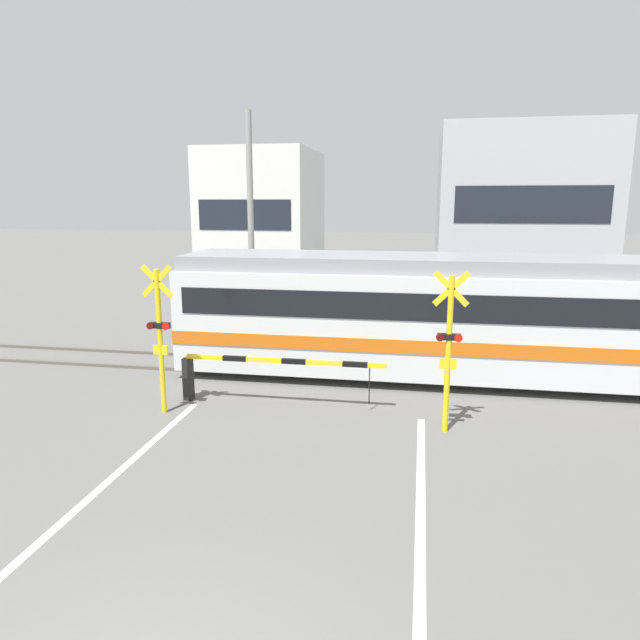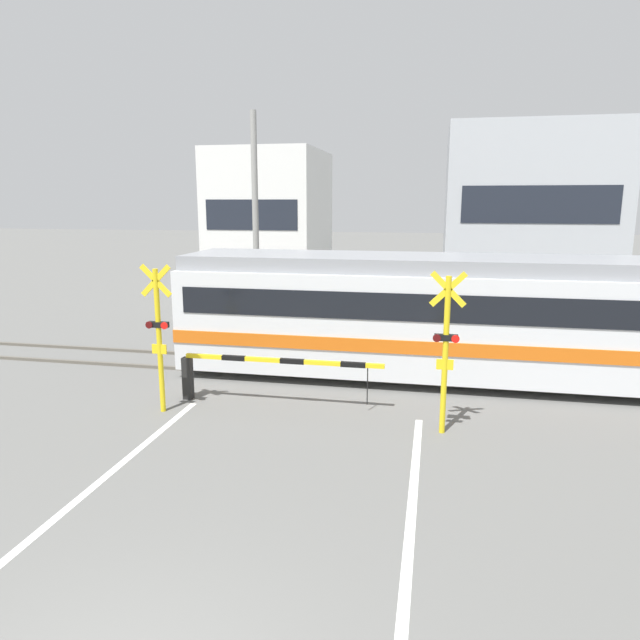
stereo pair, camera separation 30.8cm
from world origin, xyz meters
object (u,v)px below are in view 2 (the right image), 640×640
crossing_barrier_near (244,368)px  crossing_signal_left (159,332)px  crossing_barrier_far (390,321)px  crossing_signal_right (446,346)px  commuter_train (484,315)px

crossing_barrier_near → crossing_signal_left: bearing=-151.0°
crossing_barrier_far → crossing_signal_right: 6.83m
commuter_train → crossing_signal_left: 7.73m
crossing_signal_left → commuter_train: bearing=28.1°
crossing_barrier_far → crossing_signal_left: crossing_signal_left is taller
commuter_train → crossing_barrier_near: size_ratio=3.35×
commuter_train → crossing_signal_left: size_ratio=4.82×
crossing_barrier_far → crossing_signal_right: crossing_signal_right is taller
crossing_signal_left → crossing_signal_right: size_ratio=1.00×
crossing_barrier_near → crossing_signal_right: 4.49m
crossing_barrier_near → crossing_signal_left: (-1.54, -0.85, 0.95)m
commuter_train → crossing_barrier_near: (-5.28, -2.78, -0.86)m
crossing_barrier_near → crossing_signal_right: size_ratio=1.44×
crossing_signal_left → crossing_signal_right: same height
crossing_barrier_near → crossing_signal_right: crossing_signal_right is taller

